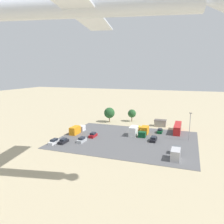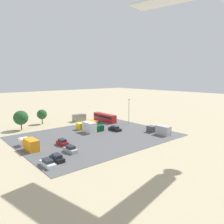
{
  "view_description": "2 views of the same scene",
  "coord_description": "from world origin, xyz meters",
  "px_view_note": "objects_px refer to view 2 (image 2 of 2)",
  "views": [
    {
      "loc": [
        -19.52,
        79.88,
        22.97
      ],
      "look_at": [
        -0.82,
        27.79,
        12.72
      ],
      "focal_mm": 35.0,
      "sensor_mm": 36.0,
      "label": 1
    },
    {
      "loc": [
        38.49,
        63.18,
        18.23
      ],
      "look_at": [
        -3.96,
        13.41,
        7.51
      ],
      "focal_mm": 35.0,
      "sensor_mm": 36.0,
      "label": 2
    }
  ],
  "objects_px": {
    "parked_car_0": "(97,123)",
    "parked_car_5": "(57,158)",
    "parked_car_4": "(115,129)",
    "parked_truck_3": "(160,130)",
    "shed_building": "(79,118)",
    "bus": "(105,117)",
    "parked_truck_1": "(93,126)",
    "parked_truck_0": "(29,144)",
    "parked_car_2": "(48,163)",
    "parked_car_3": "(71,149)",
    "parked_truck_2": "(87,127)",
    "parked_car_1": "(62,142)"
  },
  "relations": [
    {
      "from": "parked_car_0",
      "to": "parked_car_2",
      "type": "bearing_deg",
      "value": 38.45
    },
    {
      "from": "bus",
      "to": "parked_car_4",
      "type": "bearing_deg",
      "value": 64.0
    },
    {
      "from": "bus",
      "to": "parked_truck_0",
      "type": "xyz_separation_m",
      "value": [
        35.77,
        14.29,
        -0.4
      ]
    },
    {
      "from": "parked_car_2",
      "to": "parked_car_4",
      "type": "height_order",
      "value": "parked_car_4"
    },
    {
      "from": "parked_truck_2",
      "to": "bus",
      "type": "bearing_deg",
      "value": 31.51
    },
    {
      "from": "parked_car_0",
      "to": "parked_truck_3",
      "type": "height_order",
      "value": "parked_truck_3"
    },
    {
      "from": "parked_car_4",
      "to": "parked_car_5",
      "type": "xyz_separation_m",
      "value": [
        27.25,
        12.09,
        -0.01
      ]
    },
    {
      "from": "parked_car_0",
      "to": "parked_car_4",
      "type": "xyz_separation_m",
      "value": [
        0.69,
        10.98,
        -0.0
      ]
    },
    {
      "from": "parked_truck_0",
      "to": "parked_truck_2",
      "type": "relative_size",
      "value": 1.01
    },
    {
      "from": "parked_car_0",
      "to": "parked_car_1",
      "type": "relative_size",
      "value": 1.0
    },
    {
      "from": "parked_truck_0",
      "to": "parked_truck_3",
      "type": "bearing_deg",
      "value": -18.69
    },
    {
      "from": "parked_car_4",
      "to": "bus",
      "type": "bearing_deg",
      "value": 64.0
    },
    {
      "from": "shed_building",
      "to": "parked_car_5",
      "type": "distance_m",
      "value": 42.95
    },
    {
      "from": "parked_car_0",
      "to": "parked_car_2",
      "type": "xyz_separation_m",
      "value": [
        30.64,
        24.32,
        -0.05
      ]
    },
    {
      "from": "parked_truck_0",
      "to": "parked_truck_1",
      "type": "relative_size",
      "value": 1.15
    },
    {
      "from": "parked_truck_0",
      "to": "bus",
      "type": "bearing_deg",
      "value": 21.78
    },
    {
      "from": "parked_truck_1",
      "to": "parked_car_1",
      "type": "bearing_deg",
      "value": 28.17
    },
    {
      "from": "parked_car_2",
      "to": "parked_car_5",
      "type": "bearing_deg",
      "value": 24.94
    },
    {
      "from": "parked_car_5",
      "to": "shed_building",
      "type": "bearing_deg",
      "value": -128.4
    },
    {
      "from": "parked_car_1",
      "to": "parked_truck_0",
      "type": "height_order",
      "value": "parked_truck_0"
    },
    {
      "from": "parked_truck_3",
      "to": "shed_building",
      "type": "bearing_deg",
      "value": 104.08
    },
    {
      "from": "parked_car_0",
      "to": "parked_truck_2",
      "type": "bearing_deg",
      "value": 34.49
    },
    {
      "from": "parked_car_0",
      "to": "parked_car_5",
      "type": "height_order",
      "value": "parked_car_0"
    },
    {
      "from": "bus",
      "to": "parked_truck_1",
      "type": "height_order",
      "value": "bus"
    },
    {
      "from": "parked_truck_0",
      "to": "parked_truck_1",
      "type": "bearing_deg",
      "value": 14.48
    },
    {
      "from": "parked_car_2",
      "to": "parked_car_3",
      "type": "bearing_deg",
      "value": 29.01
    },
    {
      "from": "parked_truck_0",
      "to": "parked_truck_3",
      "type": "relative_size",
      "value": 1.09
    },
    {
      "from": "parked_car_3",
      "to": "parked_car_4",
      "type": "relative_size",
      "value": 0.9
    },
    {
      "from": "parked_car_4",
      "to": "parked_truck_2",
      "type": "height_order",
      "value": "parked_truck_2"
    },
    {
      "from": "parked_car_1",
      "to": "parked_car_2",
      "type": "relative_size",
      "value": 0.88
    },
    {
      "from": "parked_car_1",
      "to": "parked_car_4",
      "type": "relative_size",
      "value": 0.86
    },
    {
      "from": "parked_car_5",
      "to": "parked_truck_1",
      "type": "xyz_separation_m",
      "value": [
        -22.77,
        -18.25,
        0.67
      ]
    },
    {
      "from": "parked_car_1",
      "to": "parked_car_3",
      "type": "xyz_separation_m",
      "value": [
        1.16,
        6.34,
        -0.0
      ]
    },
    {
      "from": "parked_car_1",
      "to": "parked_car_3",
      "type": "distance_m",
      "value": 6.44
    },
    {
      "from": "parked_car_4",
      "to": "parked_car_5",
      "type": "relative_size",
      "value": 1.15
    },
    {
      "from": "shed_building",
      "to": "bus",
      "type": "bearing_deg",
      "value": 135.26
    },
    {
      "from": "shed_building",
      "to": "parked_car_4",
      "type": "height_order",
      "value": "shed_building"
    },
    {
      "from": "parked_car_0",
      "to": "parked_car_4",
      "type": "relative_size",
      "value": 0.86
    },
    {
      "from": "shed_building",
      "to": "parked_truck_1",
      "type": "distance_m",
      "value": 15.9
    },
    {
      "from": "parked_car_4",
      "to": "parked_truck_3",
      "type": "bearing_deg",
      "value": -57.61
    },
    {
      "from": "parked_car_0",
      "to": "parked_truck_1",
      "type": "relative_size",
      "value": 0.53
    },
    {
      "from": "bus",
      "to": "parked_truck_1",
      "type": "bearing_deg",
      "value": 35.08
    },
    {
      "from": "parked_car_4",
      "to": "parked_car_5",
      "type": "bearing_deg",
      "value": -156.07
    },
    {
      "from": "bus",
      "to": "parked_car_4",
      "type": "height_order",
      "value": "bus"
    },
    {
      "from": "parked_car_2",
      "to": "parked_car_3",
      "type": "relative_size",
      "value": 1.08
    },
    {
      "from": "parked_truck_0",
      "to": "parked_car_5",
      "type": "bearing_deg",
      "value": -82.33
    },
    {
      "from": "parked_car_2",
      "to": "parked_truck_0",
      "type": "xyz_separation_m",
      "value": [
        -1.09,
        -13.21,
        0.69
      ]
    },
    {
      "from": "parked_truck_0",
      "to": "parked_car_1",
      "type": "bearing_deg",
      "value": -18.06
    },
    {
      "from": "bus",
      "to": "parked_truck_0",
      "type": "bearing_deg",
      "value": 21.78
    },
    {
      "from": "parked_truck_3",
      "to": "parked_truck_0",
      "type": "bearing_deg",
      "value": 161.31
    }
  ]
}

